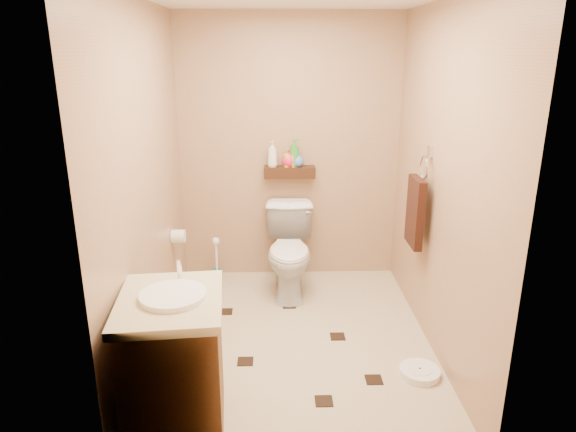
{
  "coord_description": "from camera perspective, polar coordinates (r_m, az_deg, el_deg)",
  "views": [
    {
      "loc": [
        -0.14,
        -3.37,
        2.06
      ],
      "look_at": [
        -0.04,
        0.25,
        0.9
      ],
      "focal_mm": 32.0,
      "sensor_mm": 36.0,
      "label": 1
    }
  ],
  "objects": [
    {
      "name": "ground",
      "position": [
        3.95,
        0.69,
        -13.62
      ],
      "size": [
        2.5,
        2.5,
        0.0
      ],
      "primitive_type": "plane",
      "color": "beige",
      "rests_on": "ground"
    },
    {
      "name": "wall_back",
      "position": [
        4.7,
        0.15,
        7.27
      ],
      "size": [
        2.0,
        0.04,
        2.4
      ],
      "primitive_type": "cube",
      "color": "#A87F60",
      "rests_on": "ground"
    },
    {
      "name": "wall_front",
      "position": [
        2.29,
        1.99,
        -4.3
      ],
      "size": [
        2.0,
        0.04,
        2.4
      ],
      "primitive_type": "cube",
      "color": "#A87F60",
      "rests_on": "ground"
    },
    {
      "name": "wall_left",
      "position": [
        3.58,
        -15.46,
        3.25
      ],
      "size": [
        0.04,
        2.5,
        2.4
      ],
      "primitive_type": "cube",
      "color": "#A87F60",
      "rests_on": "ground"
    },
    {
      "name": "wall_right",
      "position": [
        3.66,
        16.64,
        3.44
      ],
      "size": [
        0.04,
        2.5,
        2.4
      ],
      "primitive_type": "cube",
      "color": "#A87F60",
      "rests_on": "ground"
    },
    {
      "name": "wall_shelf",
      "position": [
        4.66,
        0.18,
        4.91
      ],
      "size": [
        0.46,
        0.14,
        0.1
      ],
      "primitive_type": "cube",
      "color": "#391C0F",
      "rests_on": "wall_back"
    },
    {
      "name": "floor_accents",
      "position": [
        3.89,
        0.91,
        -14.16
      ],
      "size": [
        1.17,
        1.37,
        0.01
      ],
      "color": "black",
      "rests_on": "ground"
    },
    {
      "name": "toilet",
      "position": [
        4.53,
        0.21,
        -3.96
      ],
      "size": [
        0.44,
        0.75,
        0.76
      ],
      "primitive_type": "imported",
      "rotation": [
        0.0,
        0.0,
        -0.01
      ],
      "color": "white",
      "rests_on": "ground"
    },
    {
      "name": "vanity",
      "position": [
        3.02,
        -12.49,
        -15.58
      ],
      "size": [
        0.61,
        0.71,
        0.94
      ],
      "rotation": [
        0.0,
        0.0,
        0.09
      ],
      "color": "brown",
      "rests_on": "ground"
    },
    {
      "name": "bathroom_scale",
      "position": [
        3.68,
        14.42,
        -16.45
      ],
      "size": [
        0.33,
        0.33,
        0.05
      ],
      "rotation": [
        0.0,
        0.0,
        -0.29
      ],
      "color": "white",
      "rests_on": "ground"
    },
    {
      "name": "toilet_brush",
      "position": [
        4.86,
        -7.91,
        -5.47
      ],
      "size": [
        0.1,
        0.1,
        0.43
      ],
      "color": "#1B6E68",
      "rests_on": "ground"
    },
    {
      "name": "towel_ring",
      "position": [
        3.93,
        14.02,
        0.78
      ],
      "size": [
        0.12,
        0.3,
        0.76
      ],
      "color": "silver",
      "rests_on": "wall_right"
    },
    {
      "name": "toilet_paper",
      "position": [
        4.35,
        -12.1,
        -2.21
      ],
      "size": [
        0.12,
        0.11,
        0.12
      ],
      "color": "white",
      "rests_on": "wall_left"
    },
    {
      "name": "bottle_a",
      "position": [
        4.62,
        -1.75,
        6.91
      ],
      "size": [
        0.12,
        0.12,
        0.23
      ],
      "primitive_type": "imported",
      "rotation": [
        0.0,
        0.0,
        5.82
      ],
      "color": "white",
      "rests_on": "wall_shelf"
    },
    {
      "name": "bottle_b",
      "position": [
        4.63,
        -0.02,
        6.49
      ],
      "size": [
        0.09,
        0.09,
        0.16
      ],
      "primitive_type": "imported",
      "rotation": [
        0.0,
        0.0,
        0.35
      ],
      "color": "yellow",
      "rests_on": "wall_shelf"
    },
    {
      "name": "bottle_c",
      "position": [
        4.63,
        0.07,
        6.46
      ],
      "size": [
        0.16,
        0.16,
        0.16
      ],
      "primitive_type": "imported",
      "rotation": [
        0.0,
        0.0,
        0.41
      ],
      "color": "#F61C43",
      "rests_on": "wall_shelf"
    },
    {
      "name": "bottle_d",
      "position": [
        4.62,
        0.7,
        7.02
      ],
      "size": [
        0.12,
        0.12,
        0.25
      ],
      "primitive_type": "imported",
      "rotation": [
        0.0,
        0.0,
        1.21
      ],
      "color": "#358E2F",
      "rests_on": "wall_shelf"
    },
    {
      "name": "bottle_e",
      "position": [
        4.63,
        0.69,
        6.49
      ],
      "size": [
        0.1,
        0.1,
        0.16
      ],
      "primitive_type": "imported",
      "rotation": [
        0.0,
        0.0,
        5.13
      ],
      "color": "#E7A04D",
      "rests_on": "wall_shelf"
    },
    {
      "name": "bottle_f",
      "position": [
        4.64,
        1.09,
        6.37
      ],
      "size": [
        0.11,
        0.11,
        0.14
      ],
      "primitive_type": "imported",
      "rotation": [
        0.0,
        0.0,
        3.14
      ],
      "color": "#4F71C7",
      "rests_on": "wall_shelf"
    }
  ]
}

